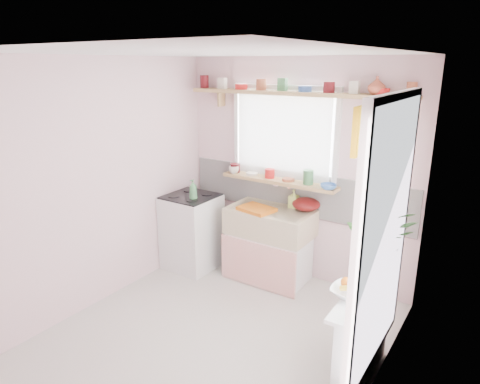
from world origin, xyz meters
The scene contains 19 objects.
room centered at (0.66, 0.86, 1.37)m, with size 3.20×3.20×3.20m.
sink_unit centered at (-0.15, 1.29, 0.43)m, with size 0.95×0.65×1.11m.
cooker centered at (-1.10, 1.05, 0.46)m, with size 0.58×0.58×0.93m.
radiator_ledge centered at (1.30, 0.20, 0.40)m, with size 0.22×0.95×0.78m.
windowsill centered at (-0.15, 1.48, 1.14)m, with size 1.40×0.22×0.04m, color tan.
pine_shelf centered at (0.00, 1.47, 2.12)m, with size 2.52×0.24×0.04m, color tan.
shelf_crockery centered at (-0.02, 1.47, 2.19)m, with size 2.47×0.11×0.12m.
sill_crockery centered at (-0.20, 1.48, 1.21)m, with size 1.35×0.11×0.12m.
dish_tray centered at (-0.26, 1.18, 0.87)m, with size 0.38×0.28×0.04m, color orange.
colander centered at (0.19, 1.50, 0.92)m, with size 0.31×0.31×0.14m, color #5C100F.
jade_plant centered at (1.24, 0.60, 1.07)m, with size 0.54×0.47×0.60m, color #376C2B.
fruit_bowl centered at (1.21, 0.11, 0.81)m, with size 0.29×0.29×0.07m, color white.
herb_pot centered at (1.33, -0.20, 0.88)m, with size 0.11×0.08×0.21m, color #2B6729.
soap_bottle_sink centered at (0.04, 1.50, 0.96)m, with size 0.10×0.10×0.21m, color #C0D45E.
sill_cup centered at (-0.73, 1.42, 1.21)m, with size 0.12×0.12×0.09m, color beige.
sill_bowl centered at (0.47, 1.42, 1.19)m, with size 0.17×0.17×0.05m, color #3667AF.
shelf_vase centered at (0.87, 1.46, 2.22)m, with size 0.16×0.16×0.17m, color #B35137.
cooker_bottle centered at (-0.97, 0.95, 1.03)m, with size 0.09×0.09×0.24m, color #458B51.
fruit centered at (1.22, 0.11, 0.87)m, with size 0.20×0.14×0.10m.
Camera 1 is at (2.07, -2.67, 2.42)m, focal length 32.00 mm.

